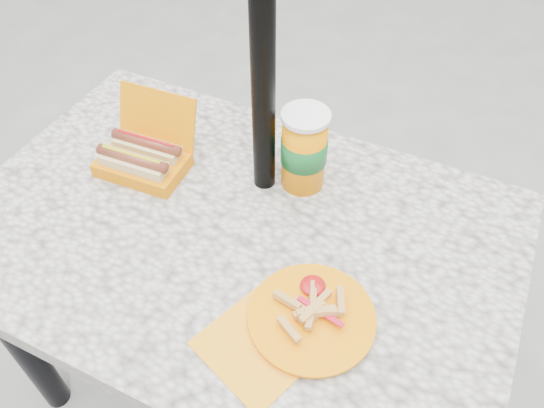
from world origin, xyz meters
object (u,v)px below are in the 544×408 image
at_px(hotdog_box, 143,157).
at_px(umbrella_pole, 263,48).
at_px(soda_cup, 304,150).
at_px(fries_plate, 307,318).

bearing_deg(hotdog_box, umbrella_pole, 13.38).
height_order(hotdog_box, soda_cup, soda_cup).
relative_size(hotdog_box, fries_plate, 0.65).
distance_m(hotdog_box, fries_plate, 0.56).
height_order(umbrella_pole, soda_cup, umbrella_pole).
bearing_deg(fries_plate, soda_cup, 114.72).
bearing_deg(umbrella_pole, soda_cup, 24.85).
relative_size(umbrella_pole, soda_cup, 11.10).
xyz_separation_m(hotdog_box, soda_cup, (0.36, 0.12, 0.06)).
relative_size(umbrella_pole, fries_plate, 6.75).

